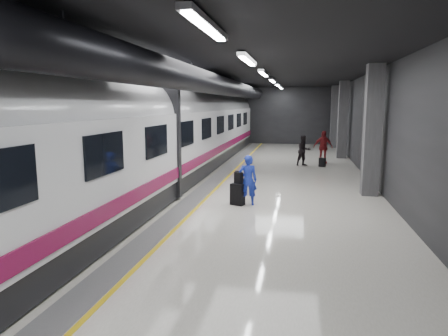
{
  "coord_description": "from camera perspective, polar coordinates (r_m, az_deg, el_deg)",
  "views": [
    {
      "loc": [
        2.11,
        -12.46,
        3.15
      ],
      "look_at": [
        -0.02,
        -1.31,
        1.33
      ],
      "focal_mm": 32.0,
      "sensor_mm": 36.0,
      "label": 1
    }
  ],
  "objects": [
    {
      "name": "ground",
      "position": [
        13.03,
        1.16,
        -4.91
      ],
      "size": [
        40.0,
        40.0,
        0.0
      ],
      "primitive_type": "plane",
      "color": "silver",
      "rests_on": "ground"
    },
    {
      "name": "platform_hall",
      "position": [
        13.64,
        0.69,
        10.71
      ],
      "size": [
        10.02,
        40.02,
        4.51
      ],
      "color": "black",
      "rests_on": "ground"
    },
    {
      "name": "train",
      "position": [
        13.61,
        -12.45,
        4.31
      ],
      "size": [
        3.05,
        38.0,
        4.05
      ],
      "color": "black",
      "rests_on": "ground"
    },
    {
      "name": "traveler_main",
      "position": [
        12.56,
        3.43,
        -1.74
      ],
      "size": [
        0.63,
        0.46,
        1.59
      ],
      "primitive_type": "imported",
      "rotation": [
        0.0,
        0.0,
        3.29
      ],
      "color": "blue",
      "rests_on": "ground"
    },
    {
      "name": "suitcase_main",
      "position": [
        12.63,
        1.95,
        -3.78
      ],
      "size": [
        0.49,
        0.4,
        0.68
      ],
      "primitive_type": "cube",
      "rotation": [
        0.0,
        0.0,
        -0.37
      ],
      "color": "black",
      "rests_on": "ground"
    },
    {
      "name": "shoulder_bag",
      "position": [
        12.55,
        2.1,
        -1.43
      ],
      "size": [
        0.31,
        0.27,
        0.36
      ],
      "primitive_type": "cube",
      "rotation": [
        0.0,
        0.0,
        -0.61
      ],
      "color": "black",
      "rests_on": "suitcase_main"
    },
    {
      "name": "traveler_far_a",
      "position": [
        21.01,
        11.33,
        2.46
      ],
      "size": [
        0.97,
        0.9,
        1.59
      ],
      "primitive_type": "imported",
      "rotation": [
        0.0,
        0.0,
        0.52
      ],
      "color": "black",
      "rests_on": "ground"
    },
    {
      "name": "traveler_far_b",
      "position": [
        22.19,
        13.96,
        2.94
      ],
      "size": [
        1.09,
        0.59,
        1.76
      ],
      "primitive_type": "imported",
      "rotation": [
        0.0,
        0.0,
        0.17
      ],
      "color": "maroon",
      "rests_on": "ground"
    },
    {
      "name": "suitcase_far",
      "position": [
        20.93,
        13.86,
        0.79
      ],
      "size": [
        0.37,
        0.31,
        0.46
      ],
      "primitive_type": "cube",
      "rotation": [
        0.0,
        0.0,
        -0.43
      ],
      "color": "black",
      "rests_on": "ground"
    }
  ]
}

